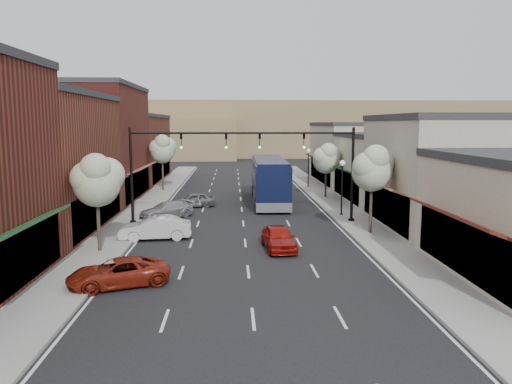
{
  "coord_description": "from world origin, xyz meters",
  "views": [
    {
      "loc": [
        -0.72,
        -27.88,
        7.29
      ],
      "look_at": [
        0.98,
        8.93,
        2.2
      ],
      "focal_mm": 35.0,
      "sensor_mm": 36.0,
      "label": 1
    }
  ],
  "objects": [
    {
      "name": "coach_bus",
      "position": [
        2.61,
        17.77,
        2.1
      ],
      "size": [
        3.08,
        13.32,
        4.06
      ],
      "rotation": [
        0.0,
        0.0,
        -0.01
      ],
      "color": "black",
      "rests_on": "ground"
    },
    {
      "name": "red_hatchback",
      "position": [
        1.89,
        0.31,
        0.7
      ],
      "size": [
        2.01,
        4.26,
        1.41
      ],
      "primitive_type": "imported",
      "rotation": [
        0.0,
        0.0,
        0.09
      ],
      "color": "#9C110B",
      "rests_on": "ground"
    },
    {
      "name": "hill_far",
      "position": [
        0.0,
        90.0,
        6.0
      ],
      "size": [
        120.0,
        30.0,
        12.0
      ],
      "primitive_type": "cube",
      "color": "#7A6647",
      "rests_on": "ground"
    },
    {
      "name": "bldg_right_far",
      "position": [
        13.71,
        32.0,
        3.66
      ],
      "size": [
        9.14,
        16.1,
        7.4
      ],
      "color": "#B8AF9E",
      "rests_on": "ground"
    },
    {
      "name": "curb_right",
      "position": [
        7.0,
        18.5,
        0.07
      ],
      "size": [
        0.25,
        73.0,
        0.17
      ],
      "primitive_type": "cube",
      "color": "gray",
      "rests_on": "ground"
    },
    {
      "name": "curb_left",
      "position": [
        -7.0,
        18.5,
        0.07
      ],
      "size": [
        0.25,
        73.0,
        0.17
      ],
      "primitive_type": "cube",
      "color": "gray",
      "rests_on": "ground"
    },
    {
      "name": "signal_mast_right",
      "position": [
        5.62,
        8.0,
        4.62
      ],
      "size": [
        8.22,
        0.46,
        7.0
      ],
      "color": "black",
      "rests_on": "ground"
    },
    {
      "name": "hill_near",
      "position": [
        -25.0,
        78.0,
        4.0
      ],
      "size": [
        50.0,
        20.0,
        8.0
      ],
      "primitive_type": "cube",
      "color": "#7A6647",
      "rests_on": "ground"
    },
    {
      "name": "bldg_left_midnear",
      "position": [
        -14.23,
        6.0,
        4.66
      ],
      "size": [
        10.14,
        14.1,
        9.4
      ],
      "color": "brown",
      "rests_on": "ground"
    },
    {
      "name": "bldg_right_midnear",
      "position": [
        13.72,
        6.0,
        3.91
      ],
      "size": [
        9.14,
        12.1,
        7.9
      ],
      "color": "#B8AF9E",
      "rests_on": "ground"
    },
    {
      "name": "signal_mast_left",
      "position": [
        -5.62,
        8.0,
        4.62
      ],
      "size": [
        8.22,
        0.46,
        7.0
      ],
      "color": "black",
      "rests_on": "ground"
    },
    {
      "name": "lamp_post_near",
      "position": [
        7.8,
        10.5,
        3.01
      ],
      "size": [
        0.44,
        0.44,
        4.44
      ],
      "color": "black",
      "rests_on": "ground"
    },
    {
      "name": "tree_left_far",
      "position": [
        -8.25,
        25.94,
        4.6
      ],
      "size": [
        2.85,
        2.65,
        6.13
      ],
      "color": "#47382B",
      "rests_on": "ground"
    },
    {
      "name": "parked_car_b",
      "position": [
        -5.65,
        3.19,
        0.74
      ],
      "size": [
        4.62,
        2.02,
        1.48
      ],
      "primitive_type": "imported",
      "rotation": [
        0.0,
        0.0,
        -1.47
      ],
      "color": "silver",
      "rests_on": "ground"
    },
    {
      "name": "tree_right_near",
      "position": [
        8.35,
        3.94,
        4.45
      ],
      "size": [
        2.85,
        2.65,
        5.95
      ],
      "color": "#47382B",
      "rests_on": "ground"
    },
    {
      "name": "sidewalk_right",
      "position": [
        8.4,
        18.5,
        0.07
      ],
      "size": [
        2.8,
        73.0,
        0.15
      ],
      "primitive_type": "cube",
      "color": "gray",
      "rests_on": "ground"
    },
    {
      "name": "tree_right_far",
      "position": [
        8.35,
        19.94,
        3.99
      ],
      "size": [
        2.85,
        2.65,
        5.43
      ],
      "color": "#47382B",
      "rests_on": "ground"
    },
    {
      "name": "sidewalk_left",
      "position": [
        -8.4,
        18.5,
        0.07
      ],
      "size": [
        2.8,
        73.0,
        0.15
      ],
      "primitive_type": "cube",
      "color": "gray",
      "rests_on": "ground"
    },
    {
      "name": "parked_car_c",
      "position": [
        -5.9,
        10.39,
        0.63
      ],
      "size": [
        4.55,
        4.03,
        1.26
      ],
      "primitive_type": "imported",
      "rotation": [
        0.0,
        0.0,
        -0.93
      ],
      "color": "#A6A6AB",
      "rests_on": "ground"
    },
    {
      "name": "bldg_left_midfar",
      "position": [
        -14.24,
        20.0,
        5.4
      ],
      "size": [
        10.14,
        14.1,
        10.9
      ],
      "color": "maroon",
      "rests_on": "ground"
    },
    {
      "name": "bldg_right_midfar",
      "position": [
        13.7,
        18.0,
        3.17
      ],
      "size": [
        9.14,
        12.1,
        6.4
      ],
      "color": "beige",
      "rests_on": "ground"
    },
    {
      "name": "bldg_left_far",
      "position": [
        -14.22,
        36.0,
        4.16
      ],
      "size": [
        10.14,
        18.1,
        8.4
      ],
      "color": "brown",
      "rests_on": "ground"
    },
    {
      "name": "parked_car_d",
      "position": [
        -4.2,
        15.34,
        0.65
      ],
      "size": [
        4.07,
        2.47,
        1.3
      ],
      "primitive_type": "imported",
      "rotation": [
        0.0,
        0.0,
        -1.31
      ],
      "color": "slate",
      "rests_on": "ground"
    },
    {
      "name": "tree_left_near",
      "position": [
        -8.25,
        -0.06,
        4.22
      ],
      "size": [
        2.85,
        2.65,
        5.69
      ],
      "color": "#47382B",
      "rests_on": "ground"
    },
    {
      "name": "lamp_post_far",
      "position": [
        7.8,
        28.0,
        3.01
      ],
      "size": [
        0.44,
        0.44,
        4.44
      ],
      "color": "black",
      "rests_on": "ground"
    },
    {
      "name": "ground",
      "position": [
        0.0,
        0.0,
        0.0
      ],
      "size": [
        160.0,
        160.0,
        0.0
      ],
      "primitive_type": "plane",
      "color": "black",
      "rests_on": "ground"
    },
    {
      "name": "parked_car_a",
      "position": [
        -5.92,
        -5.9,
        0.63
      ],
      "size": [
        4.95,
        3.52,
        1.25
      ],
      "primitive_type": "imported",
      "rotation": [
        0.0,
        0.0,
        -1.21
      ],
      "color": "maroon",
      "rests_on": "ground"
    }
  ]
}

